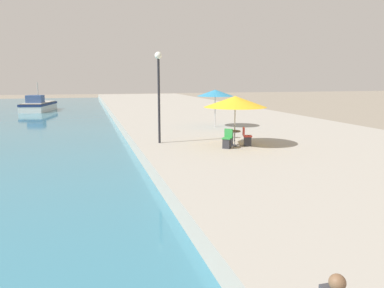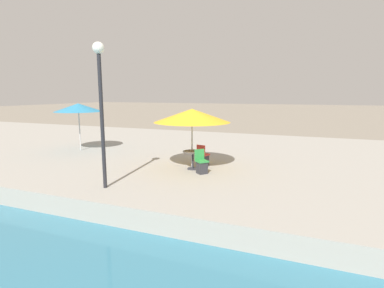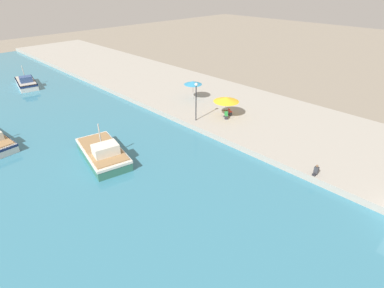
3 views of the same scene
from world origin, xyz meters
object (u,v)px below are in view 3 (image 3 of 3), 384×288
Objects in this scene: cafe_umbrella_white at (193,83)px; lamppost at (196,95)px; cafe_chair_left at (226,116)px; fishing_boat_near at (103,153)px; cafe_table at (225,112)px; cafe_chair_right at (230,113)px; person_at_quay at (316,170)px; fishing_boat_far at (26,83)px; cafe_umbrella_pink at (226,99)px.

cafe_umbrella_white is 0.55× the size of lamppost.
fishing_boat_near is at bearing 28.56° from cafe_chair_left.
cafe_table is 0.75m from cafe_chair_left.
cafe_umbrella_white is 2.75× the size of cafe_chair_right.
lamppost reaches higher than cafe_umbrella_white.
cafe_chair_right is at bearing 1.68° from fishing_boat_near.
person_at_quay reaches higher than cafe_chair_left.
lamppost is at bearing 151.66° from cafe_table.
person_at_quay is (8.37, -44.48, 0.38)m from fishing_boat_far.
fishing_boat_far is at bearing 111.67° from cafe_table.
cafe_chair_left and cafe_chair_right have the same top height.
cafe_chair_left is at bearing -58.35° from fishing_boat_far.
fishing_boat_near is 1.11× the size of fishing_boat_far.
cafe_table is at bearing -90.00° from cafe_chair_left.
fishing_boat_far is 33.54m from cafe_umbrella_pink.
cafe_umbrella_white reaches higher than cafe_chair_left.
cafe_chair_left is 13.28m from person_at_quay.
fishing_boat_near is 12.26m from lamppost.
person_at_quay is (-4.70, -13.14, 0.09)m from cafe_chair_right.
fishing_boat_near reaches higher than person_at_quay.
fishing_boat_near is 8.42× the size of cafe_chair_left.
fishing_boat_far is at bearing -28.53° from cafe_chair_left.
cafe_umbrella_pink is at bearing 31.31° from cafe_table.
cafe_chair_right is 0.20× the size of lamppost.
cafe_umbrella_white is (16.71, 4.43, 2.17)m from fishing_boat_near.
cafe_umbrella_pink is at bearing -102.88° from cafe_chair_right.
cafe_table is 0.88× the size of cafe_chair_right.
cafe_chair_right is 5.23m from lamppost.
fishing_boat_far is 2.77× the size of cafe_umbrella_white.
person_at_quay is at bearing 115.47° from cafe_chair_left.
cafe_umbrella_pink reaches higher than person_at_quay.
lamppost is at bearing 87.27° from person_at_quay.
person_at_quay is (-5.57, -20.44, -1.87)m from cafe_umbrella_white.
lamppost is (11.86, -0.89, 2.98)m from fishing_boat_near.
cafe_umbrella_pink is at bearing -93.60° from cafe_chair_left.
fishing_boat_far is 8.66× the size of cafe_table.
cafe_umbrella_white is 2.75× the size of cafe_chair_left.
cafe_chair_right is (0.54, -0.30, -1.83)m from cafe_umbrella_pink.
fishing_boat_near reaches higher than cafe_chair_left.
cafe_umbrella_white is at bearing 26.78° from fishing_boat_near.
cafe_chair_left is (-0.63, -0.64, -1.83)m from cafe_umbrella_pink.
fishing_boat_near reaches higher than cafe_chair_right.
cafe_umbrella_pink is (12.53, -31.04, 2.11)m from fishing_boat_far.
cafe_chair_right is at bearing -56.30° from fishing_boat_far.
cafe_umbrella_pink is 3.94m from lamppost.
cafe_chair_right is at bearing 70.33° from person_at_quay.
cafe_table is 13.93m from person_at_quay.
cafe_chair_left is 4.58m from lamppost.
fishing_boat_near is 3.06× the size of cafe_umbrella_white.
cafe_umbrella_white reaches higher than cafe_table.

